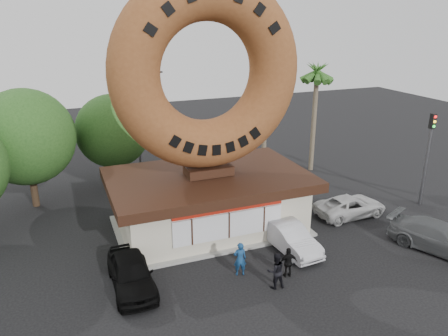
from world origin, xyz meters
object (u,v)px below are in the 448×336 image
at_px(giant_donut, 207,72).
at_px(car_white, 350,206).
at_px(person_right, 288,263).
at_px(person_center, 276,271).
at_px(car_black, 131,273).
at_px(car_silver, 289,237).
at_px(donut_shop, 209,199).
at_px(person_left, 240,259).
at_px(traffic_signal, 428,148).
at_px(car_grey, 440,237).
at_px(street_lamp, 140,119).

height_order(giant_donut, car_white, giant_donut).
bearing_deg(person_right, person_center, 38.73).
xyz_separation_m(car_black, car_silver, (8.40, 0.46, -0.05)).
height_order(donut_shop, car_white, donut_shop).
distance_m(giant_donut, person_left, 9.65).
height_order(traffic_signal, car_white, traffic_signal).
xyz_separation_m(person_center, person_right, (0.97, 0.55, -0.11)).
distance_m(traffic_signal, car_grey, 6.88).
distance_m(donut_shop, traffic_signal, 14.30).
distance_m(person_center, person_right, 1.12).
relative_size(donut_shop, street_lamp, 1.40).
bearing_deg(person_right, street_lamp, -68.04).
relative_size(donut_shop, car_silver, 2.58).
xyz_separation_m(giant_donut, traffic_signal, (14.00, -2.01, -5.10)).
relative_size(street_lamp, car_black, 1.78).
xyz_separation_m(car_silver, car_white, (5.57, 2.20, -0.08)).
bearing_deg(traffic_signal, car_black, -173.00).
distance_m(car_black, car_white, 14.22).
distance_m(traffic_signal, car_white, 6.25).
height_order(street_lamp, traffic_signal, street_lamp).
distance_m(car_silver, car_white, 5.99).
distance_m(street_lamp, car_silver, 15.24).
relative_size(car_grey, car_white, 1.14).
bearing_deg(donut_shop, traffic_signal, -8.10).
relative_size(donut_shop, person_left, 6.54).
bearing_deg(car_white, car_silver, 109.91).
height_order(traffic_signal, person_left, traffic_signal).
height_order(traffic_signal, person_center, traffic_signal).
xyz_separation_m(donut_shop, car_grey, (10.39, -6.95, -1.01)).
bearing_deg(street_lamp, car_black, -103.52).
bearing_deg(person_left, traffic_signal, -155.52).
bearing_deg(person_center, person_left, -50.58).
relative_size(person_right, car_silver, 0.35).
relative_size(giant_donut, car_grey, 1.98).
relative_size(person_right, car_grey, 0.29).
distance_m(car_grey, car_white, 5.52).
distance_m(giant_donut, traffic_signal, 15.03).
relative_size(giant_donut, person_left, 6.03).
xyz_separation_m(person_right, car_white, (6.89, 4.49, -0.12)).
xyz_separation_m(person_right, car_grey, (8.63, -0.75, -0.00)).
bearing_deg(car_grey, person_center, 153.61).
height_order(person_left, car_black, person_left).
bearing_deg(traffic_signal, person_center, -160.21).
relative_size(car_black, car_grey, 0.87).
height_order(car_black, car_white, car_black).
relative_size(person_left, car_grey, 0.33).
bearing_deg(donut_shop, car_silver, -51.67).
distance_m(giant_donut, car_silver, 9.64).
height_order(car_black, car_silver, car_black).
xyz_separation_m(street_lamp, person_center, (2.65, -16.76, -3.61)).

